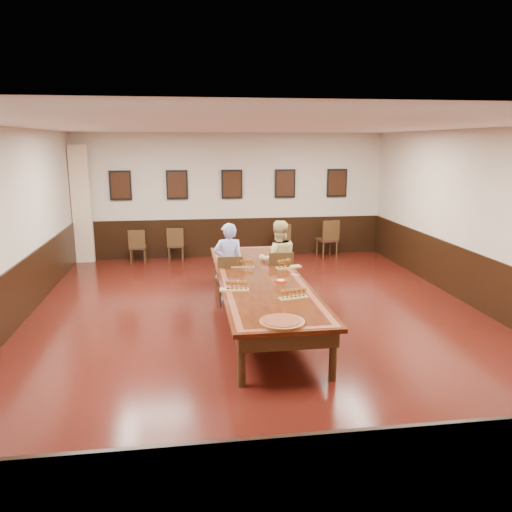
{
  "coord_description": "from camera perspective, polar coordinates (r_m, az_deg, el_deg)",
  "views": [
    {
      "loc": [
        -1.2,
        -7.96,
        2.95
      ],
      "look_at": [
        0.0,
        0.5,
        1.0
      ],
      "focal_mm": 35.0,
      "sensor_mm": 36.0,
      "label": 1
    }
  ],
  "objects": [
    {
      "name": "person_woman",
      "position": [
        9.5,
        2.55,
        -0.47
      ],
      "size": [
        0.76,
        0.59,
        1.52
      ],
      "primitive_type": "imported",
      "rotation": [
        0.0,
        0.0,
        3.14
      ],
      "color": "beige",
      "rests_on": "floor"
    },
    {
      "name": "carved_platter",
      "position": [
        6.25,
        2.99,
        -7.56
      ],
      "size": [
        0.72,
        0.72,
        0.05
      ],
      "color": "#612F13",
      "rests_on": "conference_table"
    },
    {
      "name": "spare_chair_b",
      "position": [
        12.78,
        -9.15,
        1.35
      ],
      "size": [
        0.42,
        0.46,
        0.87
      ],
      "primitive_type": null,
      "rotation": [
        0.0,
        0.0,
        3.11
      ],
      "color": "black",
      "rests_on": "floor"
    },
    {
      "name": "ceiling",
      "position": [
        8.05,
        0.52,
        14.71
      ],
      "size": [
        8.0,
        10.0,
        0.02
      ],
      "primitive_type": "cube",
      "color": "white",
      "rests_on": "floor"
    },
    {
      "name": "spare_chair_d",
      "position": [
        13.19,
        8.13,
        2.02
      ],
      "size": [
        0.55,
        0.58,
        1.0
      ],
      "primitive_type": null,
      "rotation": [
        0.0,
        0.0,
        3.32
      ],
      "color": "black",
      "rests_on": "floor"
    },
    {
      "name": "pink_phone",
      "position": [
        8.49,
        4.45,
        -2.16
      ],
      "size": [
        0.15,
        0.17,
        0.01
      ],
      "primitive_type": "cube",
      "rotation": [
        0.0,
        0.0,
        0.63
      ],
      "color": "#EE4F91",
      "rests_on": "conference_table"
    },
    {
      "name": "person_man",
      "position": [
        9.27,
        -3.13,
        -0.83
      ],
      "size": [
        0.56,
        0.37,
        1.52
      ],
      "primitive_type": "imported",
      "rotation": [
        0.0,
        0.0,
        3.13
      ],
      "color": "#5568D5",
      "rests_on": "floor"
    },
    {
      "name": "spare_chair_c",
      "position": [
        13.08,
        2.97,
        1.81
      ],
      "size": [
        0.44,
        0.48,
        0.9
      ],
      "primitive_type": null,
      "rotation": [
        0.0,
        0.0,
        3.09
      ],
      "color": "black",
      "rests_on": "floor"
    },
    {
      "name": "spare_chair_a",
      "position": [
        12.77,
        -13.35,
        1.12
      ],
      "size": [
        0.41,
        0.45,
        0.86
      ],
      "primitive_type": null,
      "rotation": [
        0.0,
        0.0,
        3.13
      ],
      "color": "black",
      "rests_on": "floor"
    },
    {
      "name": "wall_right",
      "position": [
        9.61,
        24.92,
        3.58
      ],
      "size": [
        0.02,
        10.0,
        3.2
      ],
      "primitive_type": "cube",
      "color": "beige",
      "rests_on": "floor"
    },
    {
      "name": "wall_left",
      "position": [
        8.55,
        -27.17,
        2.34
      ],
      "size": [
        0.02,
        10.0,
        3.2
      ],
      "primitive_type": "cube",
      "color": "beige",
      "rests_on": "floor"
    },
    {
      "name": "posters",
      "position": [
        13.0,
        -2.77,
        8.21
      ],
      "size": [
        6.14,
        0.04,
        0.74
      ],
      "color": "black",
      "rests_on": "wall_back"
    },
    {
      "name": "flight_d",
      "position": [
        7.21,
        4.31,
        -4.34
      ],
      "size": [
        0.44,
        0.23,
        0.16
      ],
      "color": "#AB8D48",
      "rests_on": "conference_table"
    },
    {
      "name": "wall_back",
      "position": [
        13.1,
        -2.79,
        6.92
      ],
      "size": [
        8.0,
        0.02,
        3.2
      ],
      "primitive_type": "cube",
      "color": "beige",
      "rests_on": "floor"
    },
    {
      "name": "chair_man",
      "position": [
        9.24,
        -3.07,
        -2.69
      ],
      "size": [
        0.45,
        0.49,
        0.95
      ],
      "primitive_type": null,
      "rotation": [
        0.0,
        0.0,
        3.13
      ],
      "color": "black",
      "rests_on": "floor"
    },
    {
      "name": "curtain",
      "position": [
        13.12,
        -19.31,
        5.57
      ],
      "size": [
        0.45,
        0.18,
        2.9
      ],
      "primitive_type": "cube",
      "color": "#D1B390",
      "rests_on": "floor"
    },
    {
      "name": "wainscoting",
      "position": [
        8.41,
        0.48,
        -4.07
      ],
      "size": [
        8.0,
        10.0,
        1.0
      ],
      "color": "black",
      "rests_on": "floor"
    },
    {
      "name": "floor",
      "position": [
        8.58,
        0.47,
        -7.33
      ],
      "size": [
        8.0,
        10.0,
        0.02
      ],
      "primitive_type": "cube",
      "color": "black",
      "rests_on": "ground"
    },
    {
      "name": "red_plate_grp",
      "position": [
        8.09,
        2.85,
        -2.85
      ],
      "size": [
        0.22,
        0.22,
        0.03
      ],
      "color": "#B2170B",
      "rests_on": "conference_table"
    },
    {
      "name": "conference_table",
      "position": [
        8.38,
        0.48,
        -3.35
      ],
      "size": [
        1.4,
        5.0,
        0.76
      ],
      "color": "black",
      "rests_on": "floor"
    },
    {
      "name": "flight_b",
      "position": [
        8.93,
        3.52,
        -0.9
      ],
      "size": [
        0.49,
        0.28,
        0.17
      ],
      "color": "#AB8D48",
      "rests_on": "conference_table"
    },
    {
      "name": "wall_front",
      "position": [
        3.46,
        13.13,
        -10.48
      ],
      "size": [
        8.0,
        0.02,
        3.2
      ],
      "primitive_type": "cube",
      "color": "beige",
      "rests_on": "floor"
    },
    {
      "name": "flight_c",
      "position": [
        7.58,
        -2.41,
        -3.42
      ],
      "size": [
        0.46,
        0.2,
        0.17
      ],
      "color": "#AB8D48",
      "rests_on": "conference_table"
    },
    {
      "name": "chair_woman",
      "position": [
        9.47,
        2.64,
        -2.23
      ],
      "size": [
        0.46,
        0.5,
        0.97
      ],
      "primitive_type": null,
      "rotation": [
        0.0,
        0.0,
        3.14
      ],
      "color": "black",
      "rests_on": "floor"
    },
    {
      "name": "flight_a",
      "position": [
        8.96,
        -1.53,
        -0.89
      ],
      "size": [
        0.43,
        0.21,
        0.15
      ],
      "color": "#AB8D48",
      "rests_on": "conference_table"
    }
  ]
}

